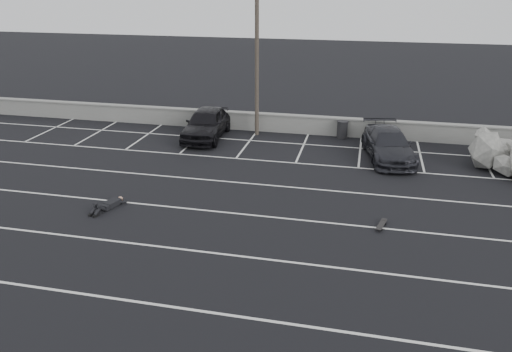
% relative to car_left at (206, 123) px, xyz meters
% --- Properties ---
extents(ground, '(120.00, 120.00, 0.00)m').
position_rel_car_left_xyz_m(ground, '(4.49, -11.99, -0.84)').
color(ground, black).
rests_on(ground, ground).
extents(seawall, '(50.00, 0.45, 1.06)m').
position_rel_car_left_xyz_m(seawall, '(4.49, 2.01, -0.29)').
color(seawall, gray).
rests_on(seawall, ground).
extents(stall_lines, '(36.00, 20.05, 0.01)m').
position_rel_car_left_xyz_m(stall_lines, '(4.40, -7.59, -0.83)').
color(stall_lines, silver).
rests_on(stall_lines, ground).
extents(car_left, '(2.19, 5.00, 1.67)m').
position_rel_car_left_xyz_m(car_left, '(0.00, 0.00, 0.00)').
color(car_left, black).
rests_on(car_left, ground).
extents(car_right, '(2.97, 5.30, 1.45)m').
position_rel_car_left_xyz_m(car_right, '(9.82, -1.27, -0.11)').
color(car_right, '#232429').
rests_on(car_right, ground).
extents(utility_pole, '(1.11, 0.22, 8.34)m').
position_rel_car_left_xyz_m(utility_pole, '(2.60, 1.21, 3.38)').
color(utility_pole, '#4C4238').
rests_on(utility_pole, ground).
extents(trash_bin, '(0.75, 0.75, 0.99)m').
position_rel_car_left_xyz_m(trash_bin, '(7.40, 1.61, -0.33)').
color(trash_bin, '#232325').
rests_on(trash_bin, ground).
extents(person, '(1.94, 2.61, 0.44)m').
position_rel_car_left_xyz_m(person, '(-0.85, -9.41, -0.62)').
color(person, black).
rests_on(person, ground).
extents(skateboard, '(0.40, 0.83, 0.10)m').
position_rel_car_left_xyz_m(skateboard, '(9.49, -8.89, -0.76)').
color(skateboard, black).
rests_on(skateboard, ground).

